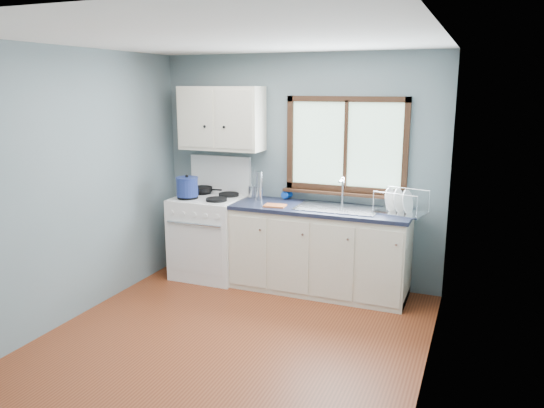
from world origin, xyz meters
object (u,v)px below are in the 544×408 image
at_px(skillet, 202,189).
at_px(utensil_crock, 253,192).
at_px(gas_range, 210,234).
at_px(thermos, 260,186).
at_px(sink, 337,214).
at_px(stockpot, 187,187).
at_px(base_cabinets, 319,254).
at_px(dish_rack, 400,207).

xyz_separation_m(skillet, utensil_crock, (0.63, 0.04, 0.01)).
height_order(gas_range, thermos, gas_range).
height_order(gas_range, sink, gas_range).
bearing_deg(thermos, stockpot, -159.61).
bearing_deg(thermos, utensil_crock, 146.22).
xyz_separation_m(base_cabinets, thermos, (-0.73, 0.08, 0.67)).
distance_m(sink, thermos, 0.94).
xyz_separation_m(base_cabinets, dish_rack, (0.81, 0.04, 0.57)).
height_order(thermos, dish_rack, thermos).
bearing_deg(skillet, thermos, -9.54).
relative_size(stockpot, dish_rack, 0.49).
bearing_deg(base_cabinets, stockpot, -172.45).
bearing_deg(utensil_crock, base_cabinets, -10.60).
bearing_deg(thermos, sink, -5.28).
distance_m(stockpot, thermos, 0.80).
distance_m(gas_range, thermos, 0.83).
bearing_deg(base_cabinets, sink, -0.13).
bearing_deg(gas_range, skillet, 139.84).
bearing_deg(utensil_crock, gas_range, -159.61).
distance_m(skillet, thermos, 0.75).
bearing_deg(gas_range, thermos, 9.98).
relative_size(base_cabinets, skillet, 4.89).
relative_size(stockpot, utensil_crock, 0.76).
distance_m(gas_range, base_cabinets, 1.31).
bearing_deg(skillet, base_cabinets, -11.48).
distance_m(gas_range, utensil_crock, 0.71).
bearing_deg(skillet, sink, -10.99).
distance_m(gas_range, sink, 1.53).
bearing_deg(sink, thermos, 174.72).
bearing_deg(sink, dish_rack, 3.75).
relative_size(skillet, stockpot, 1.42).
bearing_deg(dish_rack, thermos, -168.16).
distance_m(sink, skillet, 1.66).
height_order(skillet, dish_rack, dish_rack).
relative_size(sink, dish_rack, 1.56).
height_order(stockpot, dish_rack, stockpot).
height_order(sink, utensil_crock, utensil_crock).
xyz_separation_m(base_cabinets, sink, (0.18, -0.00, 0.45)).
xyz_separation_m(sink, thermos, (-0.91, 0.08, 0.22)).
height_order(gas_range, dish_rack, gas_range).
relative_size(skillet, dish_rack, 0.70).
distance_m(base_cabinets, thermos, 0.99).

